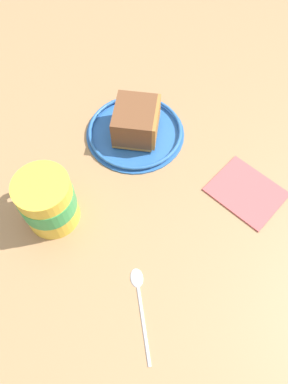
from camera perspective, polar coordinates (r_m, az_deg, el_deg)
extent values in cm
cube|color=#936D47|center=(64.95, 0.53, 1.57)|extent=(139.54, 139.54, 2.51)
cylinder|color=#26599E|center=(69.67, -1.41, 9.48)|extent=(18.90, 18.90, 0.66)
torus|color=#26599E|center=(69.15, -1.43, 9.83)|extent=(18.07, 18.07, 0.68)
cube|color=#9E662D|center=(69.18, -1.42, 9.81)|extent=(11.37, 11.58, 0.60)
cube|color=brown|center=(66.89, -1.48, 11.46)|extent=(11.37, 11.58, 5.43)
cube|color=#9E662D|center=(66.55, 1.99, 11.11)|extent=(6.11, 7.27, 5.43)
cylinder|color=gold|center=(57.75, -15.16, -1.47)|extent=(8.71, 8.71, 10.16)
cylinder|color=green|center=(57.29, -15.28, -1.20)|extent=(8.88, 8.88, 3.59)
cylinder|color=brown|center=(55.26, -15.85, 0.00)|extent=(7.66, 7.66, 0.40)
torus|color=gold|center=(60.11, -17.50, 1.21)|extent=(5.58, 1.14, 5.57)
ellipsoid|color=silver|center=(56.00, -1.19, -13.48)|extent=(3.61, 3.33, 0.80)
cylinder|color=silver|center=(54.57, -0.07, -20.50)|extent=(9.40, 6.56, 0.50)
cube|color=#B24C4C|center=(64.70, 16.08, 0.10)|extent=(12.54, 10.67, 0.60)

